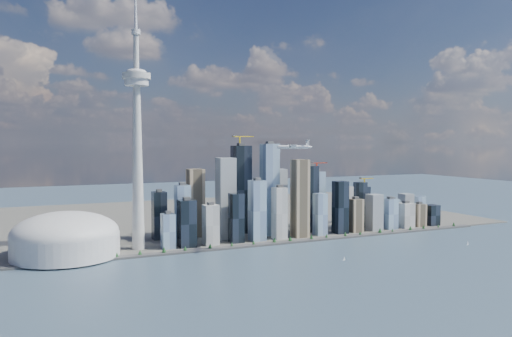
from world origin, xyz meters
name	(u,v)px	position (x,y,z in m)	size (l,w,h in m)	color
ground	(348,270)	(0.00, 0.00, 0.00)	(4000.00, 4000.00, 0.00)	#334759
seawall	(282,243)	(0.00, 250.00, 2.00)	(1100.00, 22.00, 4.00)	#383838
land	(214,215)	(0.00, 700.00, 1.50)	(1400.00, 900.00, 3.00)	#4C4C47
shoreline_trees	(282,240)	(0.00, 250.00, 8.78)	(960.53, 7.20, 8.80)	#3F2D1E
skyscraper_cluster	(288,205)	(59.62, 336.82, 72.99)	(736.00, 142.00, 236.70)	black
needle_tower	(137,135)	(-300.00, 310.00, 235.84)	(56.00, 56.00, 550.50)	#A6A5A0
dome_stadium	(66,237)	(-440.00, 300.00, 39.44)	(200.00, 200.00, 86.00)	#BDBDBD
airplane	(294,146)	(-27.45, 146.15, 213.69)	(71.30, 63.69, 17.75)	silver
sailboat_west	(344,259)	(35.66, 63.53, 2.63)	(5.89, 1.70, 8.20)	white
sailboat_east	(468,243)	(360.11, 72.49, 3.22)	(7.18, 3.77, 10.04)	white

